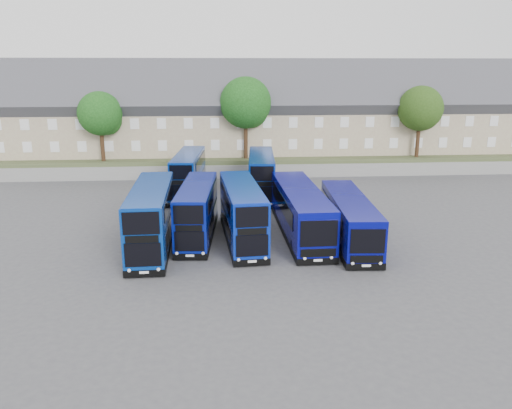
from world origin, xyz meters
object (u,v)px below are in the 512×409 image
Objects in this scene: dd_front_mid at (197,212)px; tree_far at (445,103)px; dd_front_left at (152,219)px; tree_mid at (247,105)px; tree_west at (102,115)px; tree_east at (421,110)px; coach_east_a at (300,212)px.

dd_front_mid is 42.28m from tree_far.
dd_front_left is 25.84m from tree_mid.
tree_west is at bearing -178.21° from tree_mid.
tree_far is at bearing 40.37° from dd_front_left.
tree_west is 0.83× the size of tree_mid.
tree_far is (26.00, 6.50, -0.34)m from tree_mid.
tree_west is at bearing -180.00° from tree_east.
dd_front_mid is 7.60m from coach_east_a.
coach_east_a is (7.60, 0.09, -0.19)m from dd_front_mid.
tree_west is 42.58m from tree_far.
dd_front_mid is at bearing 32.93° from dd_front_left.
tree_mid is (-2.72, 21.70, 6.35)m from coach_east_a.
dd_front_mid is 1.14× the size of tree_far.
tree_far is (6.00, 7.00, 0.34)m from tree_east.
dd_front_left is at bearing -70.89° from tree_west.
tree_mid is 1.06× the size of tree_far.
tree_far reaches higher than dd_front_mid.
dd_front_left is 0.84× the size of coach_east_a.
dd_front_mid is at bearing -137.50° from tree_far.
dd_front_left is 10.85m from coach_east_a.
tree_far reaches higher than tree_west.
dd_front_left is 1.41× the size of tree_west.
tree_mid is 26.80m from tree_far.
tree_east is at bearing 44.50° from dd_front_mid.
tree_east is 9.23m from tree_far.
tree_east reaches higher than coach_east_a.
dd_front_mid is at bearing -62.42° from tree_west.
tree_mid is at bearing 81.33° from dd_front_mid.
tree_far is (23.28, 28.20, 6.02)m from coach_east_a.
tree_east reaches higher than tree_west.
dd_front_left is 3.67m from dd_front_mid.
tree_mid is 1.12× the size of tree_east.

